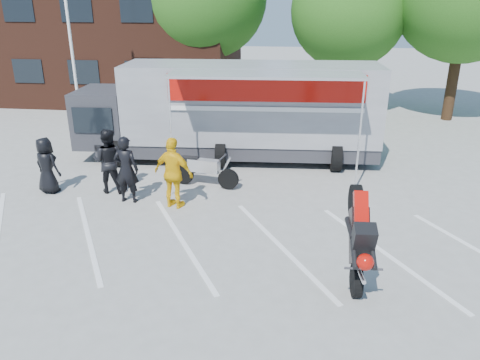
% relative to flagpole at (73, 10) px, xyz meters
% --- Properties ---
extents(ground, '(100.00, 100.00, 0.00)m').
position_rel_flagpole_xyz_m(ground, '(6.24, -10.00, -5.05)').
color(ground, '#9F9F9A').
rests_on(ground, ground).
extents(parking_bay_lines, '(18.09, 13.33, 0.01)m').
position_rel_flagpole_xyz_m(parking_bay_lines, '(6.24, -9.00, -5.05)').
color(parking_bay_lines, white).
rests_on(parking_bay_lines, ground).
extents(office_building, '(18.00, 8.00, 7.00)m').
position_rel_flagpole_xyz_m(office_building, '(-3.76, 8.00, -1.55)').
color(office_building, '#462216').
rests_on(office_building, ground).
extents(flagpole, '(1.61, 0.12, 8.00)m').
position_rel_flagpole_xyz_m(flagpole, '(0.00, 0.00, 0.00)').
color(flagpole, white).
rests_on(flagpole, ground).
extents(tree_mid, '(5.44, 5.44, 7.68)m').
position_rel_flagpole_xyz_m(tree_mid, '(11.24, 5.00, -0.11)').
color(tree_mid, '#382314').
rests_on(tree_mid, ground).
extents(transporter_truck, '(11.00, 5.78, 3.41)m').
position_rel_flagpole_xyz_m(transporter_truck, '(6.97, -2.70, -5.05)').
color(transporter_truck, '#95969D').
rests_on(transporter_truck, ground).
extents(parked_motorcycle, '(2.26, 1.08, 1.14)m').
position_rel_flagpole_xyz_m(parked_motorcycle, '(6.34, -5.48, -5.05)').
color(parked_motorcycle, silver).
rests_on(parked_motorcycle, ground).
extents(stunt_bike_rider, '(0.99, 1.94, 2.24)m').
position_rel_flagpole_xyz_m(stunt_bike_rider, '(10.36, -10.03, -5.05)').
color(stunt_bike_rider, black).
rests_on(stunt_bike_rider, ground).
extents(spectator_leather_a, '(0.96, 0.78, 1.70)m').
position_rel_flagpole_xyz_m(spectator_leather_a, '(1.75, -6.53, -4.20)').
color(spectator_leather_a, black).
rests_on(spectator_leather_a, ground).
extents(spectator_leather_b, '(0.73, 0.50, 1.95)m').
position_rel_flagpole_xyz_m(spectator_leather_b, '(4.36, -6.90, -4.08)').
color(spectator_leather_b, black).
rests_on(spectator_leather_b, ground).
extents(spectator_leather_c, '(0.98, 0.77, 1.95)m').
position_rel_flagpole_xyz_m(spectator_leather_c, '(3.57, -6.25, -4.08)').
color(spectator_leather_c, black).
rests_on(spectator_leather_c, ground).
extents(spectator_hivis, '(1.27, 0.81, 2.02)m').
position_rel_flagpole_xyz_m(spectator_hivis, '(5.79, -7.10, -4.05)').
color(spectator_hivis, yellow).
rests_on(spectator_hivis, ground).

